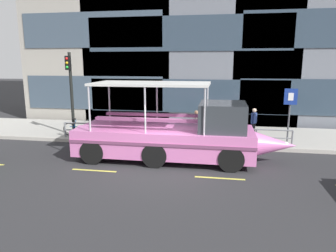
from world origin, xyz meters
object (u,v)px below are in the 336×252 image
(traffic_light_pole, at_px, (71,86))
(pedestrian_mid_left, at_px, (196,122))
(parking_sign, at_px, (290,107))
(duck_tour_boat, at_px, (177,135))
(leaned_bicycle, at_px, (78,129))
(pedestrian_near_bow, at_px, (254,120))

(traffic_light_pole, distance_m, pedestrian_mid_left, 6.92)
(parking_sign, distance_m, duck_tour_boat, 5.79)
(pedestrian_mid_left, bearing_deg, leaned_bicycle, -176.95)
(parking_sign, relative_size, leaned_bicycle, 1.56)
(parking_sign, distance_m, pedestrian_near_bow, 2.07)
(pedestrian_near_bow, bearing_deg, duck_tour_boat, -132.95)
(leaned_bicycle, height_order, pedestrian_mid_left, pedestrian_mid_left)
(leaned_bicycle, relative_size, pedestrian_mid_left, 1.15)
(traffic_light_pole, height_order, pedestrian_mid_left, traffic_light_pole)
(leaned_bicycle, bearing_deg, parking_sign, 0.37)
(parking_sign, height_order, pedestrian_mid_left, parking_sign)
(traffic_light_pole, distance_m, leaned_bicycle, 2.33)
(parking_sign, distance_m, leaned_bicycle, 10.91)
(duck_tour_boat, distance_m, pedestrian_near_bow, 5.17)
(leaned_bicycle, relative_size, duck_tour_boat, 0.19)
(leaned_bicycle, distance_m, duck_tour_boat, 6.36)
(traffic_light_pole, xyz_separation_m, pedestrian_mid_left, (6.68, 0.24, -1.76))
(duck_tour_boat, bearing_deg, leaned_bicycle, 155.56)
(duck_tour_boat, relative_size, pedestrian_near_bow, 5.88)
(parking_sign, relative_size, pedestrian_near_bow, 1.72)
(traffic_light_pole, height_order, parking_sign, traffic_light_pole)
(duck_tour_boat, height_order, pedestrian_near_bow, duck_tour_boat)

